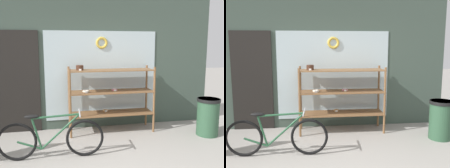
{
  "view_description": "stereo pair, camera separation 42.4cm",
  "coord_description": "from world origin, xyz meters",
  "views": [
    {
      "loc": [
        -0.7,
        -3.07,
        1.8
      ],
      "look_at": [
        0.17,
        1.04,
        1.15
      ],
      "focal_mm": 40.0,
      "sensor_mm": 36.0,
      "label": 1
    },
    {
      "loc": [
        -0.28,
        -3.13,
        1.8
      ],
      "look_at": [
        0.17,
        1.04,
        1.15
      ],
      "focal_mm": 40.0,
      "sensor_mm": 36.0,
      "label": 2
    }
  ],
  "objects": [
    {
      "name": "trash_bin",
      "position": [
        2.19,
        1.27,
        0.4
      ],
      "size": [
        0.45,
        0.45,
        0.75
      ],
      "color": "#2D5138",
      "rests_on": "ground_plane"
    },
    {
      "name": "display_case",
      "position": [
        0.31,
        1.91,
        0.83
      ],
      "size": [
        1.75,
        0.52,
        1.4
      ],
      "color": "brown",
      "rests_on": "ground_plane"
    },
    {
      "name": "storefront_facade",
      "position": [
        -0.04,
        2.3,
        1.61
      ],
      "size": [
        5.44,
        0.13,
        3.3
      ],
      "color": "#3D4C42",
      "rests_on": "ground_plane"
    },
    {
      "name": "bicycle",
      "position": [
        -0.87,
        0.83,
        0.33
      ],
      "size": [
        1.67,
        0.46,
        0.75
      ],
      "rotation": [
        0.0,
        0.0,
        -0.04
      ],
      "color": "black",
      "rests_on": "ground_plane"
    }
  ]
}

